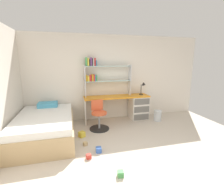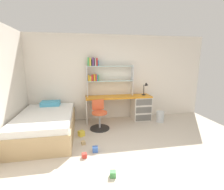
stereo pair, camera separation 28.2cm
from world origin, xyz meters
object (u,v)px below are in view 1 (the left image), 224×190
(toy_block_green_4, at_px, (121,174))
(waste_bin, at_px, (158,116))
(desk_lamp, at_px, (144,87))
(toy_block_blue_0, at_px, (99,150))
(bookshelf_hutch, at_px, (101,73))
(toy_block_natural_2, at_px, (85,144))
(toy_block_red_1, at_px, (89,157))
(toy_block_yellow_3, at_px, (82,134))
(desk, at_px, (133,106))
(bed_platform, at_px, (45,127))
(swivel_chair, at_px, (99,118))

(toy_block_green_4, bearing_deg, waste_bin, 48.69)
(desk_lamp, bearing_deg, toy_block_blue_0, -135.97)
(toy_block_blue_0, bearing_deg, desk_lamp, 44.03)
(bookshelf_hutch, height_order, toy_block_blue_0, bookshelf_hutch)
(waste_bin, xyz_separation_m, toy_block_natural_2, (-2.27, -0.96, -0.12))
(toy_block_red_1, xyz_separation_m, toy_block_natural_2, (-0.02, 0.50, -0.00))
(waste_bin, height_order, toy_block_yellow_3, waste_bin)
(desk, relative_size, bed_platform, 0.98)
(toy_block_yellow_3, distance_m, toy_block_green_4, 1.62)
(toy_block_natural_2, height_order, toy_block_yellow_3, toy_block_yellow_3)
(toy_block_red_1, bearing_deg, bookshelf_hutch, 72.73)
(desk_lamp, relative_size, toy_block_red_1, 4.56)
(toy_block_natural_2, bearing_deg, toy_block_yellow_3, 95.45)
(toy_block_natural_2, relative_size, toy_block_green_4, 0.83)
(swivel_chair, bearing_deg, desk_lamp, 18.63)
(bed_platform, xyz_separation_m, toy_block_blue_0, (1.10, -0.91, -0.23))
(waste_bin, height_order, toy_block_natural_2, waste_bin)
(toy_block_green_4, bearing_deg, toy_block_natural_2, 111.93)
(desk_lamp, xyz_separation_m, toy_block_natural_2, (-1.93, -1.31, -0.97))
(bookshelf_hutch, distance_m, toy_block_green_4, 2.91)
(bed_platform, relative_size, waste_bin, 6.18)
(swivel_chair, distance_m, toy_block_red_1, 1.40)
(desk_lamp, bearing_deg, bookshelf_hutch, 174.20)
(toy_block_yellow_3, xyz_separation_m, toy_block_green_4, (0.49, -1.54, -0.02))
(bookshelf_hutch, height_order, waste_bin, bookshelf_hutch)
(swivel_chair, xyz_separation_m, toy_block_natural_2, (-0.44, -0.81, -0.26))
(bookshelf_hutch, bearing_deg, toy_block_blue_0, -102.32)
(bed_platform, bearing_deg, desk_lamp, 14.59)
(bookshelf_hutch, distance_m, toy_block_yellow_3, 1.82)
(desk_lamp, bearing_deg, bed_platform, -165.41)
(toy_block_yellow_3, bearing_deg, desk_lamp, 24.00)
(desk_lamp, relative_size, toy_block_green_4, 4.10)
(desk, xyz_separation_m, bed_platform, (-2.47, -0.73, -0.14))
(desk, xyz_separation_m, waste_bin, (0.67, -0.35, -0.26))
(bookshelf_hutch, distance_m, swivel_chair, 1.31)
(swivel_chair, distance_m, waste_bin, 1.84)
(bed_platform, relative_size, toy_block_red_1, 23.57)
(swivel_chair, height_order, toy_block_natural_2, swivel_chair)
(toy_block_red_1, bearing_deg, toy_block_natural_2, 91.72)
(toy_block_red_1, xyz_separation_m, toy_block_yellow_3, (-0.06, 0.93, 0.02))
(bookshelf_hutch, relative_size, toy_block_natural_2, 17.85)
(bookshelf_hutch, relative_size, toy_block_green_4, 14.74)
(desk_lamp, height_order, toy_block_natural_2, desk_lamp)
(toy_block_blue_0, height_order, toy_block_red_1, toy_block_blue_0)
(desk, distance_m, waste_bin, 0.80)
(bookshelf_hutch, height_order, toy_block_yellow_3, bookshelf_hutch)
(toy_block_blue_0, distance_m, toy_block_green_4, 0.81)
(desk, height_order, waste_bin, desk)
(bookshelf_hutch, distance_m, toy_block_blue_0, 2.28)
(bed_platform, relative_size, toy_block_green_4, 21.20)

